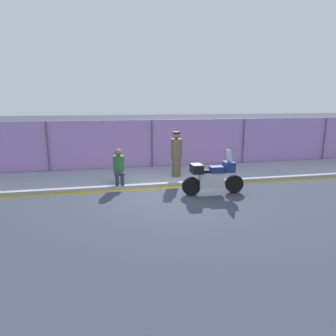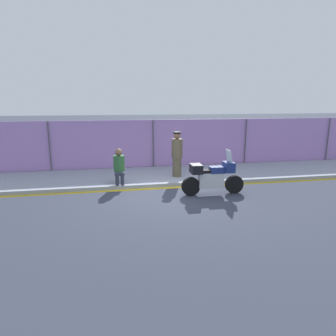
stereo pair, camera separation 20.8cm
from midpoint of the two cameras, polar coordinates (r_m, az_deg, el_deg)
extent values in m
plane|color=#333847|center=(10.13, 0.98, -5.34)|extent=(120.00, 120.00, 0.00)
cube|color=#8E93A3|center=(12.51, -1.35, -1.49)|extent=(33.56, 3.03, 0.14)
cube|color=gold|center=(11.00, 0.00, -3.84)|extent=(33.56, 0.18, 0.01)
cube|color=#AD7FC6|center=(13.86, -2.45, 4.43)|extent=(31.88, 0.08, 2.29)
cylinder|color=#4C4C51|center=(13.86, -21.24, 3.58)|extent=(0.05, 0.05, 2.29)
cylinder|color=#4C4C51|center=(13.76, -2.39, 4.37)|extent=(0.05, 0.05, 2.29)
cylinder|color=#4C4C51|center=(15.07, 14.91, 4.69)|extent=(0.05, 0.05, 2.29)
cylinder|color=#4C4C51|center=(17.49, 28.45, 4.64)|extent=(0.05, 0.05, 2.29)
cylinder|color=black|center=(10.61, 13.04, -3.05)|extent=(0.63, 0.15, 0.63)
cylinder|color=black|center=(10.13, 4.97, -3.52)|extent=(0.63, 0.15, 0.63)
cube|color=silver|center=(10.27, 8.73, -2.26)|extent=(0.85, 0.29, 0.52)
cube|color=navy|center=(10.25, 9.94, -0.32)|extent=(0.52, 0.32, 0.22)
cube|color=black|center=(10.16, 8.30, -0.60)|extent=(0.60, 0.29, 0.10)
cube|color=navy|center=(10.38, 12.04, 0.20)|extent=(0.33, 0.48, 0.34)
cube|color=silver|center=(10.30, 12.13, 2.26)|extent=(0.11, 0.42, 0.42)
cube|color=black|center=(10.02, 5.97, -0.15)|extent=(0.37, 0.51, 0.30)
cylinder|color=brown|center=(12.06, 2.20, 0.17)|extent=(0.36, 0.36, 0.76)
cylinder|color=brown|center=(11.92, 2.23, 3.74)|extent=(0.44, 0.44, 0.76)
sphere|color=brown|center=(11.85, 2.25, 6.21)|extent=(0.27, 0.27, 0.27)
cylinder|color=black|center=(11.83, 2.26, 6.76)|extent=(0.31, 0.31, 0.06)
cylinder|color=#2D3342|center=(10.94, -9.12, -2.27)|extent=(0.13, 0.13, 0.40)
cylinder|color=#2D3342|center=(10.94, -8.13, -2.23)|extent=(0.13, 0.13, 0.40)
cube|color=#2D3342|center=(11.08, -8.70, -0.98)|extent=(0.35, 0.40, 0.10)
cylinder|color=#2D6033|center=(11.21, -8.79, 0.92)|extent=(0.42, 0.42, 0.57)
sphere|color=brown|center=(11.13, -8.87, 3.01)|extent=(0.26, 0.26, 0.26)
camera|label=1|loc=(0.10, -89.45, 0.12)|focal=32.00mm
camera|label=2|loc=(0.10, 90.55, -0.12)|focal=32.00mm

